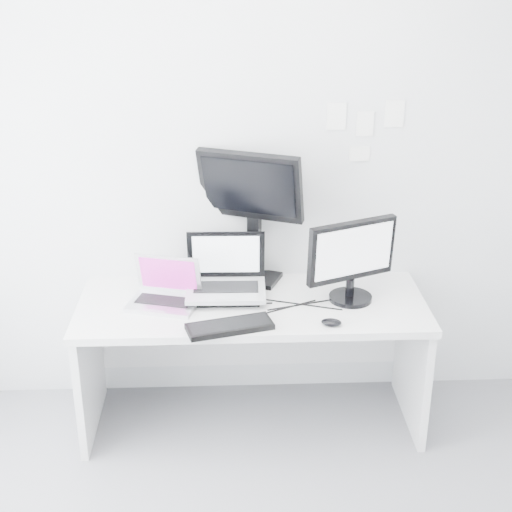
% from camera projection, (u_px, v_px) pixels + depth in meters
% --- Properties ---
extents(back_wall, '(3.60, 0.00, 3.60)m').
position_uv_depth(back_wall, '(249.00, 168.00, 3.89)').
color(back_wall, silver).
rests_on(back_wall, ground).
extents(desk, '(1.80, 0.70, 0.73)m').
position_uv_depth(desk, '(252.00, 363.00, 3.96)').
color(desk, silver).
rests_on(desk, ground).
extents(macbook, '(0.40, 0.34, 0.26)m').
position_uv_depth(macbook, '(162.00, 283.00, 3.73)').
color(macbook, '#BBBBC1').
rests_on(macbook, desk).
extents(speaker, '(0.09, 0.09, 0.16)m').
position_uv_depth(speaker, '(214.00, 269.00, 4.01)').
color(speaker, black).
rests_on(speaker, desk).
extents(dell_laptop, '(0.42, 0.33, 0.34)m').
position_uv_depth(dell_laptop, '(226.00, 269.00, 3.79)').
color(dell_laptop, '#B0B3B7').
rests_on(dell_laptop, desk).
extents(rear_monitor, '(0.59, 0.40, 0.76)m').
position_uv_depth(rear_monitor, '(252.00, 215.00, 3.92)').
color(rear_monitor, black).
rests_on(rear_monitor, desk).
extents(samsung_monitor, '(0.54, 0.40, 0.45)m').
position_uv_depth(samsung_monitor, '(352.00, 260.00, 3.75)').
color(samsung_monitor, black).
rests_on(samsung_monitor, desk).
extents(keyboard, '(0.44, 0.25, 0.03)m').
position_uv_depth(keyboard, '(230.00, 327.00, 3.55)').
color(keyboard, black).
rests_on(keyboard, desk).
extents(mouse, '(0.11, 0.09, 0.03)m').
position_uv_depth(mouse, '(331.00, 322.00, 3.58)').
color(mouse, black).
rests_on(mouse, desk).
extents(wall_note_0, '(0.10, 0.00, 0.14)m').
position_uv_depth(wall_note_0, '(336.00, 116.00, 3.79)').
color(wall_note_0, white).
rests_on(wall_note_0, back_wall).
extents(wall_note_1, '(0.09, 0.00, 0.13)m').
position_uv_depth(wall_note_1, '(365.00, 124.00, 3.82)').
color(wall_note_1, white).
rests_on(wall_note_1, back_wall).
extents(wall_note_2, '(0.10, 0.00, 0.14)m').
position_uv_depth(wall_note_2, '(394.00, 114.00, 3.80)').
color(wall_note_2, white).
rests_on(wall_note_2, back_wall).
extents(wall_note_3, '(0.11, 0.00, 0.08)m').
position_uv_depth(wall_note_3, '(359.00, 154.00, 3.88)').
color(wall_note_3, white).
rests_on(wall_note_3, back_wall).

